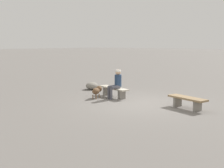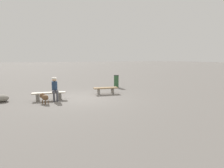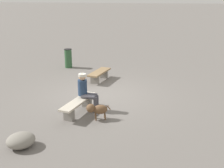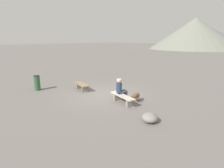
{
  "view_description": "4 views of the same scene",
  "coord_description": "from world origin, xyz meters",
  "px_view_note": "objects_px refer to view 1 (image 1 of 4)",
  "views": [
    {
      "loc": [
        -6.41,
        9.02,
        2.36
      ],
      "look_at": [
        1.26,
        0.32,
        0.7
      ],
      "focal_mm": 45.65,
      "sensor_mm": 36.0,
      "label": 1
    },
    {
      "loc": [
        3.7,
        10.1,
        2.27
      ],
      "look_at": [
        -1.47,
        0.95,
        0.83
      ],
      "focal_mm": 30.15,
      "sensor_mm": 36.0,
      "label": 2
    },
    {
      "loc": [
        9.65,
        2.01,
        3.66
      ],
      "look_at": [
        0.46,
        0.53,
        0.61
      ],
      "focal_mm": 44.48,
      "sensor_mm": 36.0,
      "label": 3
    },
    {
      "loc": [
        7.63,
        -7.0,
        3.27
      ],
      "look_at": [
        -0.44,
        1.08,
        0.38
      ],
      "focal_mm": 28.88,
      "sensor_mm": 36.0,
      "label": 4
    }
  ],
  "objects_px": {
    "bench_left": "(187,100)",
    "dog": "(97,90)",
    "bench_right": "(114,90)",
    "seated_person": "(116,82)",
    "boulder": "(92,86)"
  },
  "relations": [
    {
      "from": "bench_left",
      "to": "dog",
      "type": "height_order",
      "value": "dog"
    },
    {
      "from": "bench_left",
      "to": "dog",
      "type": "bearing_deg",
      "value": 24.03
    },
    {
      "from": "bench_right",
      "to": "dog",
      "type": "relative_size",
      "value": 2.48
    },
    {
      "from": "boulder",
      "to": "bench_right",
      "type": "bearing_deg",
      "value": 159.28
    },
    {
      "from": "bench_right",
      "to": "dog",
      "type": "height_order",
      "value": "dog"
    },
    {
      "from": "bench_left",
      "to": "bench_right",
      "type": "xyz_separation_m",
      "value": [
        3.51,
        0.04,
        -0.02
      ]
    },
    {
      "from": "bench_right",
      "to": "dog",
      "type": "xyz_separation_m",
      "value": [
        0.36,
        0.69,
        0.04
      ]
    },
    {
      "from": "bench_left",
      "to": "boulder",
      "type": "xyz_separation_m",
      "value": [
        5.74,
        -0.81,
        -0.13
      ]
    },
    {
      "from": "bench_right",
      "to": "seated_person",
      "type": "distance_m",
      "value": 0.53
    },
    {
      "from": "seated_person",
      "to": "bench_right",
      "type": "bearing_deg",
      "value": -23.82
    },
    {
      "from": "bench_left",
      "to": "boulder",
      "type": "distance_m",
      "value": 5.8
    },
    {
      "from": "seated_person",
      "to": "dog",
      "type": "distance_m",
      "value": 0.91
    },
    {
      "from": "bench_right",
      "to": "seated_person",
      "type": "height_order",
      "value": "seated_person"
    },
    {
      "from": "bench_right",
      "to": "boulder",
      "type": "height_order",
      "value": "bench_right"
    },
    {
      "from": "bench_right",
      "to": "dog",
      "type": "bearing_deg",
      "value": 75.63
    }
  ]
}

